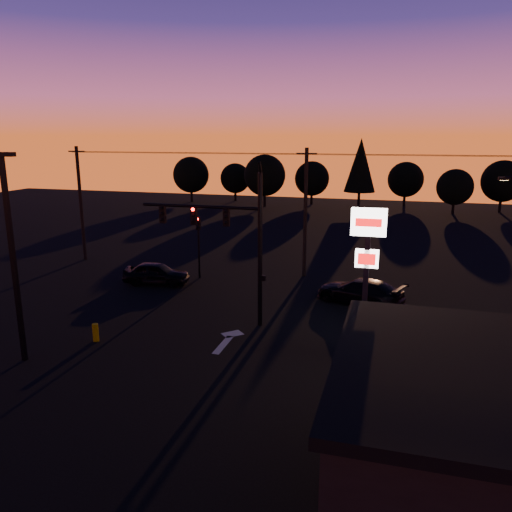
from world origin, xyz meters
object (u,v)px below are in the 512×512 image
at_px(pylon_sign, 367,251).
at_px(car_right, 360,291).
at_px(traffic_signal_mast, 230,232).
at_px(secondary_signal, 199,238).
at_px(bollard, 96,333).
at_px(parking_lot_light, 11,245).
at_px(car_left, 156,273).
at_px(suv_parked, 437,401).

height_order(pylon_sign, car_right, pylon_sign).
relative_size(traffic_signal_mast, secondary_signal, 1.97).
bearing_deg(secondary_signal, traffic_signal_mast, -56.81).
bearing_deg(secondary_signal, bollard, -93.13).
bearing_deg(car_right, pylon_sign, 27.08).
bearing_deg(car_right, secondary_signal, -80.82).
distance_m(traffic_signal_mast, parking_lot_light, 10.19).
distance_m(traffic_signal_mast, car_left, 9.84).
bearing_deg(suv_parked, traffic_signal_mast, 158.62).
height_order(secondary_signal, bollard, secondary_signal).
xyz_separation_m(traffic_signal_mast, car_left, (-7.13, 5.33, -4.19)).
height_order(pylon_sign, suv_parked, pylon_sign).
bearing_deg(car_left, car_right, -99.29).
xyz_separation_m(traffic_signal_mast, secondary_signal, (-4.90, 7.49, -2.07)).
xyz_separation_m(car_left, car_right, (13.53, -0.36, 0.01)).
bearing_deg(traffic_signal_mast, parking_lot_light, -136.63).
height_order(car_right, suv_parked, car_right).
bearing_deg(traffic_signal_mast, bollard, -142.48).
xyz_separation_m(parking_lot_light, bollard, (1.86, 2.74, -4.83)).
bearing_deg(parking_lot_light, car_left, 88.74).
xyz_separation_m(parking_lot_light, car_right, (13.80, 11.96, -4.51)).
bearing_deg(secondary_signal, suv_parked, -44.35).
relative_size(secondary_signal, suv_parked, 0.79).
bearing_deg(bollard, suv_parked, -10.32).
distance_m(traffic_signal_mast, car_right, 9.12).
bearing_deg(secondary_signal, car_left, -135.84).
xyz_separation_m(pylon_sign, suv_parked, (2.92, -4.60, -4.15)).
height_order(car_left, car_right, car_right).
height_order(pylon_sign, bollard, pylon_sign).
bearing_deg(traffic_signal_mast, car_right, 37.83).
relative_size(pylon_sign, car_left, 1.55).
bearing_deg(secondary_signal, car_right, -12.58).
bearing_deg(parking_lot_light, bollard, 55.82).
relative_size(parking_lot_light, suv_parked, 1.66).
distance_m(bollard, suv_parked, 15.82).
bearing_deg(parking_lot_light, secondary_signal, 80.21).
bearing_deg(pylon_sign, car_left, 151.20).
xyz_separation_m(parking_lot_light, pylon_sign, (14.50, 4.50, -0.36)).
distance_m(secondary_signal, suv_parked, 20.97).
bearing_deg(suv_parked, pylon_sign, 136.32).
distance_m(traffic_signal_mast, pylon_sign, 7.52).
bearing_deg(pylon_sign, parking_lot_light, -162.77).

